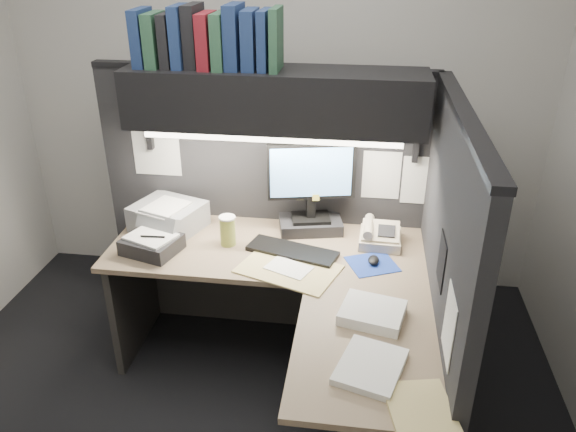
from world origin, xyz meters
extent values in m
plane|color=black|center=(0.00, 0.00, 0.00)|extent=(3.50, 3.50, 0.00)
cube|color=beige|center=(0.00, 1.50, 1.35)|extent=(3.50, 0.04, 2.70)
cube|color=black|center=(0.03, 0.93, 0.80)|extent=(1.90, 0.06, 1.60)
cube|color=black|center=(0.98, 0.18, 0.80)|extent=(0.06, 1.50, 1.60)
cube|color=#7E6450|center=(0.10, 0.56, 0.71)|extent=(1.70, 0.68, 0.03)
cube|color=#7E6450|center=(0.65, -0.21, 0.71)|extent=(0.60, 0.85, 0.03)
cube|color=#292725|center=(0.10, 0.86, 0.35)|extent=(1.61, 0.02, 0.70)
cube|color=#292725|center=(-0.70, 0.56, 0.35)|extent=(0.04, 0.61, 0.70)
cube|color=black|center=(0.12, 0.75, 1.50)|extent=(1.55, 0.34, 0.30)
cylinder|color=white|center=(0.12, 0.61, 1.33)|extent=(1.32, 0.04, 0.04)
cube|color=black|center=(0.32, 0.79, 0.76)|extent=(0.39, 0.28, 0.07)
cube|color=black|center=(0.32, 0.79, 0.88)|extent=(0.06, 0.05, 0.12)
cube|color=black|center=(0.32, 0.79, 1.09)|extent=(0.48, 0.14, 0.32)
cube|color=#71AFF7|center=(0.32, 0.77, 1.09)|extent=(0.44, 0.10, 0.28)
cube|color=black|center=(0.25, 0.52, 0.74)|extent=(0.51, 0.29, 0.02)
cube|color=navy|center=(0.67, 0.46, 0.73)|extent=(0.30, 0.29, 0.00)
ellipsoid|color=black|center=(0.68, 0.47, 0.75)|extent=(0.06, 0.09, 0.03)
cube|color=#C3B296|center=(0.71, 0.69, 0.78)|extent=(0.23, 0.24, 0.09)
cylinder|color=#A9A043|center=(-0.11, 0.56, 0.81)|extent=(0.11, 0.11, 0.16)
cube|color=gray|center=(-0.50, 0.71, 0.80)|extent=(0.45, 0.41, 0.15)
cube|color=black|center=(-0.50, 0.43, 0.77)|extent=(0.33, 0.30, 0.08)
cube|color=tan|center=(0.25, 0.35, 0.73)|extent=(0.56, 0.46, 0.01)
cube|color=white|center=(0.67, 0.01, 0.76)|extent=(0.31, 0.28, 0.05)
cube|color=white|center=(0.67, -0.33, 0.74)|extent=(0.31, 0.35, 0.03)
cube|color=tan|center=(0.85, -0.53, 0.74)|extent=(0.28, 0.33, 0.02)
cube|color=navy|center=(-0.55, 0.75, 1.79)|extent=(0.06, 0.22, 0.28)
cube|color=#254A34|center=(-0.48, 0.74, 1.78)|extent=(0.06, 0.22, 0.26)
cube|color=black|center=(-0.41, 0.75, 1.78)|extent=(0.05, 0.22, 0.26)
cube|color=navy|center=(-0.35, 0.75, 1.80)|extent=(0.06, 0.22, 0.30)
cube|color=black|center=(-0.29, 0.77, 1.80)|extent=(0.06, 0.22, 0.30)
cube|color=maroon|center=(-0.21, 0.74, 1.78)|extent=(0.06, 0.22, 0.27)
cube|color=#254A34|center=(-0.14, 0.73, 1.78)|extent=(0.06, 0.22, 0.27)
cube|color=navy|center=(-0.07, 0.75, 1.80)|extent=(0.07, 0.22, 0.31)
cube|color=navy|center=(0.01, 0.75, 1.79)|extent=(0.07, 0.22, 0.28)
cube|color=navy|center=(0.08, 0.75, 1.79)|extent=(0.05, 0.22, 0.28)
cube|color=#254A34|center=(0.14, 0.73, 1.80)|extent=(0.04, 0.22, 0.30)
cube|color=white|center=(0.70, 0.90, 1.05)|extent=(0.21, 0.00, 0.28)
cube|color=white|center=(0.92, 0.90, 1.03)|extent=(0.21, 0.00, 0.28)
cube|color=white|center=(-0.60, 0.90, 1.15)|extent=(0.28, 0.00, 0.34)
cube|color=black|center=(0.95, 0.04, 1.02)|extent=(0.00, 0.18, 0.22)
cube|color=white|center=(0.95, -0.31, 0.95)|extent=(0.00, 0.21, 0.28)
camera|label=1|loc=(0.59, -2.05, 2.25)|focal=35.00mm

